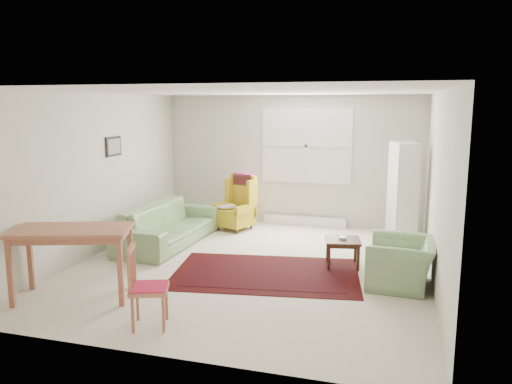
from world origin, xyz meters
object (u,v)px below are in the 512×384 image
(sofa, at_px, (169,217))
(stool, at_px, (226,217))
(wingback_chair, at_px, (235,202))
(coffee_table, at_px, (342,253))
(desk_chair, at_px, (149,287))
(cabinet, at_px, (403,193))
(armchair, at_px, (401,258))
(desk, at_px, (73,263))

(sofa, height_order, stool, sofa)
(sofa, relative_size, wingback_chair, 2.21)
(coffee_table, height_order, desk_chair, desk_chair)
(stool, xyz_separation_m, cabinet, (3.16, -0.04, 0.62))
(wingback_chair, distance_m, coffee_table, 2.73)
(sofa, height_order, desk_chair, sofa)
(armchair, height_order, coffee_table, armchair)
(wingback_chair, xyz_separation_m, cabinet, (3.01, -0.06, 0.34))
(sofa, distance_m, stool, 1.35)
(sofa, bearing_deg, desk, -179.20)
(stool, xyz_separation_m, desk, (-0.66, -3.69, 0.20))
(wingback_chair, height_order, coffee_table, wingback_chair)
(sofa, bearing_deg, armchair, -102.48)
(coffee_table, bearing_deg, stool, 146.07)
(desk_chair, bearing_deg, desk, 49.25)
(stool, bearing_deg, desk, -100.07)
(armchair, height_order, desk, desk)
(stool, bearing_deg, desk_chair, -81.60)
(sofa, distance_m, desk, 2.50)
(coffee_table, relative_size, cabinet, 0.29)
(sofa, relative_size, coffee_table, 4.65)
(wingback_chair, bearing_deg, cabinet, 20.15)
(armchair, xyz_separation_m, desk_chair, (-2.55, -2.00, 0.07))
(stool, relative_size, cabinet, 0.27)
(sofa, distance_m, coffee_table, 2.99)
(desk_chair, bearing_deg, sofa, 1.90)
(coffee_table, xyz_separation_m, desk_chair, (-1.73, -2.59, 0.24))
(stool, bearing_deg, coffee_table, -33.93)
(armchair, height_order, wingback_chair, wingback_chair)
(wingback_chair, bearing_deg, sofa, -100.84)
(coffee_table, height_order, desk, desk)
(sofa, xyz_separation_m, coffee_table, (2.95, -0.39, -0.26))
(armchair, bearing_deg, cabinet, -176.80)
(desk_chair, bearing_deg, stool, -11.97)
(armchair, relative_size, coffee_table, 1.92)
(wingback_chair, distance_m, desk_chair, 4.21)
(armchair, relative_size, desk_chair, 1.07)
(stool, distance_m, desk_chair, 4.22)
(wingback_chair, height_order, cabinet, cabinet)
(sofa, distance_m, cabinet, 3.96)
(armchair, bearing_deg, desk_chair, -48.65)
(stool, height_order, cabinet, cabinet)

